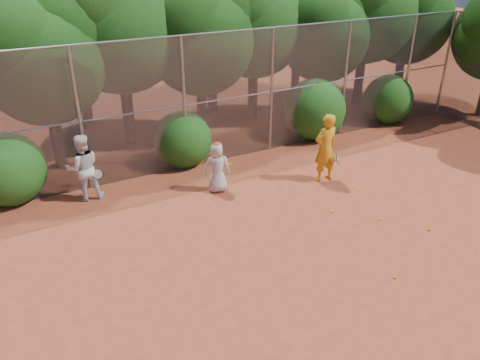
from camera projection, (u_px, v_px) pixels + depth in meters
ground at (332, 260)px, 10.38m from camera, size 80.00×80.00×0.00m
fence_back at (212, 99)px, 14.13m from camera, size 20.05×0.09×4.03m
tree_2 at (42, 51)px, 13.07m from camera, size 3.99×3.47×5.47m
tree_3 at (118, 11)px, 14.54m from camera, size 4.89×4.26×6.70m
tree_4 at (200, 28)px, 15.39m from camera, size 4.19×3.64×5.73m
tree_5 at (255, 12)px, 16.94m from camera, size 4.51×3.92×6.17m
tree_6 at (326, 27)px, 17.45m from camera, size 3.86×3.36×5.29m
tree_8 at (409, 9)px, 19.41m from camera, size 4.25×3.70×5.82m
tree_11 at (211, 5)px, 17.73m from camera, size 4.64×4.03×6.35m
bush_0 at (7, 166)px, 12.39m from camera, size 2.00×2.00×2.00m
bush_1 at (183, 137)px, 14.52m from camera, size 1.80×1.80×1.80m
bush_2 at (315, 107)px, 16.51m from camera, size 2.20×2.20×2.20m
bush_3 at (388, 97)px, 18.04m from camera, size 1.90×1.90×1.90m
player_yellow at (325, 148)px, 13.42m from camera, size 0.88×0.60×2.04m
player_teen at (217, 167)px, 12.94m from camera, size 0.82×0.67×1.48m
player_white at (83, 168)px, 12.46m from camera, size 0.95×0.79×1.86m
ball_0 at (380, 219)px, 11.83m from camera, size 0.07×0.07×0.07m
ball_1 at (359, 190)px, 13.25m from camera, size 0.07×0.07×0.07m
ball_2 at (395, 277)px, 9.78m from camera, size 0.07×0.07×0.07m
ball_3 at (429, 230)px, 11.41m from camera, size 0.07×0.07×0.07m
ball_4 at (332, 211)px, 12.18m from camera, size 0.07×0.07×0.07m
ball_5 at (365, 147)px, 15.99m from camera, size 0.07×0.07×0.07m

